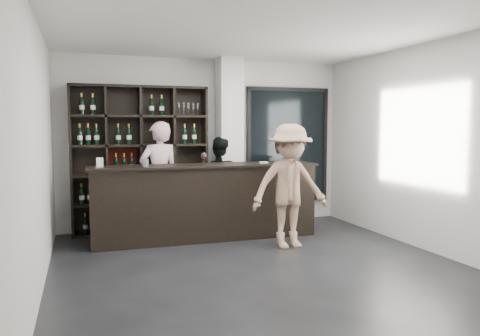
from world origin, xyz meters
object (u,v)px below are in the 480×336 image
object	(u,v)px
wine_shelf	(141,160)
taster_pink	(159,178)
customer	(290,186)
taster_black	(219,183)
tasting_counter	(206,202)

from	to	relation	value
wine_shelf	taster_pink	size ratio (longest dim) A/B	1.32
wine_shelf	customer	bearing A→B (deg)	-41.74
taster_pink	customer	size ratio (longest dim) A/B	1.02
taster_pink	taster_black	size ratio (longest dim) A/B	1.16
wine_shelf	taster_pink	distance (m)	0.47
taster_pink	taster_black	bearing A→B (deg)	171.74
tasting_counter	customer	bearing A→B (deg)	-40.04
wine_shelf	taster_black	xyz separation A→B (m)	(1.30, -0.17, -0.42)
wine_shelf	taster_pink	xyz separation A→B (m)	(0.26, -0.26, -0.29)
taster_pink	customer	bearing A→B (deg)	125.26
taster_black	customer	size ratio (longest dim) A/B	0.88
taster_black	tasting_counter	bearing A→B (deg)	82.16
customer	taster_pink	bearing A→B (deg)	139.38
wine_shelf	taster_pink	world-z (taller)	wine_shelf
tasting_counter	customer	xyz separation A→B (m)	(1.02, -0.88, 0.31)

